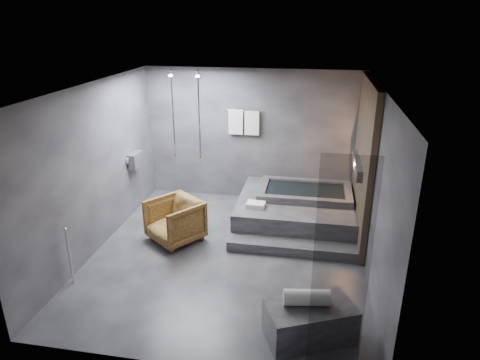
# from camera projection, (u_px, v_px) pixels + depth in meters

# --- Properties ---
(room) EXTENTS (5.00, 5.04, 2.82)m
(room) POSITION_uv_depth(u_px,v_px,m) (255.00, 154.00, 6.77)
(room) COLOR #29292C
(room) RESTS_ON ground
(tub_deck) EXTENTS (2.20, 2.00, 0.50)m
(tub_deck) POSITION_uv_depth(u_px,v_px,m) (296.00, 210.00, 8.31)
(tub_deck) COLOR #2E2E30
(tub_deck) RESTS_ON ground
(tub_step) EXTENTS (2.20, 0.36, 0.18)m
(tub_step) POSITION_uv_depth(u_px,v_px,m) (292.00, 248.00, 7.28)
(tub_step) COLOR #2E2E30
(tub_step) RESTS_ON ground
(concrete_bench) EXTENTS (1.21, 0.97, 0.48)m
(concrete_bench) POSITION_uv_depth(u_px,v_px,m) (310.00, 322.00, 5.30)
(concrete_bench) COLOR #2D2E30
(concrete_bench) RESTS_ON ground
(driftwood_chair) EXTENTS (1.17, 1.17, 0.77)m
(driftwood_chair) POSITION_uv_depth(u_px,v_px,m) (175.00, 221.00, 7.58)
(driftwood_chair) COLOR #4A3012
(driftwood_chair) RESTS_ON ground
(rolled_towel) EXTENTS (0.58, 0.28, 0.20)m
(rolled_towel) POSITION_uv_depth(u_px,v_px,m) (307.00, 298.00, 5.20)
(rolled_towel) COLOR white
(rolled_towel) RESTS_ON concrete_bench
(deck_towel) EXTENTS (0.35, 0.26, 0.09)m
(deck_towel) POSITION_uv_depth(u_px,v_px,m) (256.00, 205.00, 7.82)
(deck_towel) COLOR white
(deck_towel) RESTS_ON tub_deck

